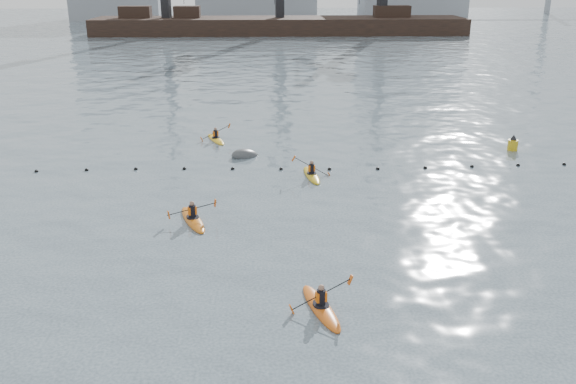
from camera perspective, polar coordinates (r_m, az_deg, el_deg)
name	(u,v)px	position (r m, az deg, el deg)	size (l,w,h in m)	color
float_line	(305,168)	(37.92, 1.61, 2.23)	(33.24, 0.73, 0.24)	black
barge_pier	(279,24)	(123.91, -0.87, 15.46)	(72.00, 19.30, 29.50)	black
kayaker_0	(321,306)	(22.53, 3.10, -10.64)	(2.38, 3.57, 1.33)	#CB5713
kayaker_2	(193,219)	(30.35, -8.90, -2.48)	(2.36, 3.68, 1.17)	#C66312
kayaker_3	(312,174)	(36.53, 2.22, 1.65)	(2.44, 3.52, 1.48)	gold
kayaker_5	(216,139)	(44.81, -6.77, 4.98)	(2.19, 3.34, 1.27)	yellow
mooring_buoy	(245,156)	(40.62, -4.02, 3.35)	(2.01, 1.19, 1.00)	#3D4043
nav_buoy	(513,145)	(44.59, 20.29, 4.16)	(0.68, 0.68, 1.24)	gold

